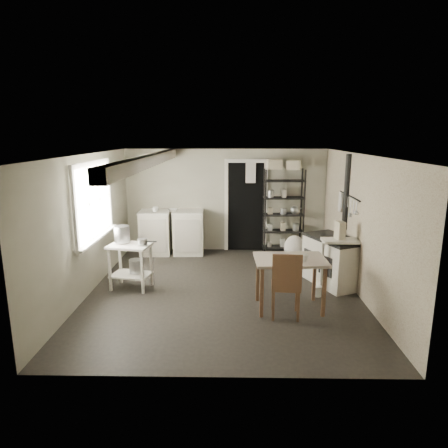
{
  "coord_description": "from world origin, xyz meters",
  "views": [
    {
      "loc": [
        0.13,
        -6.41,
        2.61
      ],
      "look_at": [
        0.0,
        0.3,
        1.1
      ],
      "focal_mm": 32.0,
      "sensor_mm": 36.0,
      "label": 1
    }
  ],
  "objects_px": {
    "base_cabinets": "(172,233)",
    "shelf_rack": "(283,211)",
    "stockpot": "(122,234)",
    "work_table": "(289,285)",
    "stove": "(332,260)",
    "flour_sack": "(294,249)",
    "chair": "(286,285)",
    "prep_table": "(131,266)"
  },
  "relations": [
    {
      "from": "shelf_rack",
      "to": "work_table",
      "type": "height_order",
      "value": "shelf_rack"
    },
    {
      "from": "base_cabinets",
      "to": "stove",
      "type": "height_order",
      "value": "base_cabinets"
    },
    {
      "from": "base_cabinets",
      "to": "flour_sack",
      "type": "bearing_deg",
      "value": -12.13
    },
    {
      "from": "base_cabinets",
      "to": "shelf_rack",
      "type": "bearing_deg",
      "value": 0.46
    },
    {
      "from": "chair",
      "to": "flour_sack",
      "type": "relative_size",
      "value": 1.87
    },
    {
      "from": "base_cabinets",
      "to": "stove",
      "type": "relative_size",
      "value": 1.36
    },
    {
      "from": "work_table",
      "to": "chair",
      "type": "bearing_deg",
      "value": -108.88
    },
    {
      "from": "base_cabinets",
      "to": "chair",
      "type": "xyz_separation_m",
      "value": [
        2.11,
        -3.13,
        0.02
      ]
    },
    {
      "from": "shelf_rack",
      "to": "chair",
      "type": "distance_m",
      "value": 3.31
    },
    {
      "from": "stove",
      "to": "chair",
      "type": "relative_size",
      "value": 1.08
    },
    {
      "from": "shelf_rack",
      "to": "flour_sack",
      "type": "xyz_separation_m",
      "value": [
        0.18,
        -0.58,
        -0.71
      ]
    },
    {
      "from": "base_cabinets",
      "to": "chair",
      "type": "relative_size",
      "value": 1.47
    },
    {
      "from": "work_table",
      "to": "stove",
      "type": "bearing_deg",
      "value": 49.09
    },
    {
      "from": "stove",
      "to": "work_table",
      "type": "height_order",
      "value": "stove"
    },
    {
      "from": "prep_table",
      "to": "stockpot",
      "type": "xyz_separation_m",
      "value": [
        -0.15,
        0.11,
        0.54
      ]
    },
    {
      "from": "shelf_rack",
      "to": "flour_sack",
      "type": "relative_size",
      "value": 3.51
    },
    {
      "from": "stockpot",
      "to": "flour_sack",
      "type": "distance_m",
      "value": 3.63
    },
    {
      "from": "shelf_rack",
      "to": "flour_sack",
      "type": "height_order",
      "value": "shelf_rack"
    },
    {
      "from": "prep_table",
      "to": "work_table",
      "type": "distance_m",
      "value": 2.72
    },
    {
      "from": "stove",
      "to": "work_table",
      "type": "relative_size",
      "value": 1.03
    },
    {
      "from": "shelf_rack",
      "to": "chair",
      "type": "bearing_deg",
      "value": -98.95
    },
    {
      "from": "base_cabinets",
      "to": "work_table",
      "type": "bearing_deg",
      "value": -54.85
    },
    {
      "from": "stockpot",
      "to": "chair",
      "type": "xyz_separation_m",
      "value": [
        2.67,
        -1.15,
        -0.45
      ]
    },
    {
      "from": "prep_table",
      "to": "stockpot",
      "type": "height_order",
      "value": "stockpot"
    },
    {
      "from": "stockpot",
      "to": "work_table",
      "type": "relative_size",
      "value": 0.27
    },
    {
      "from": "base_cabinets",
      "to": "chair",
      "type": "height_order",
      "value": "chair"
    },
    {
      "from": "base_cabinets",
      "to": "shelf_rack",
      "type": "height_order",
      "value": "shelf_rack"
    },
    {
      "from": "prep_table",
      "to": "work_table",
      "type": "xyz_separation_m",
      "value": [
        2.61,
        -0.77,
        -0.02
      ]
    },
    {
      "from": "stove",
      "to": "flour_sack",
      "type": "relative_size",
      "value": 2.02
    },
    {
      "from": "base_cabinets",
      "to": "work_table",
      "type": "height_order",
      "value": "base_cabinets"
    },
    {
      "from": "stove",
      "to": "work_table",
      "type": "distance_m",
      "value": 1.39
    },
    {
      "from": "prep_table",
      "to": "stove",
      "type": "bearing_deg",
      "value": 4.48
    },
    {
      "from": "stove",
      "to": "flour_sack",
      "type": "xyz_separation_m",
      "value": [
        -0.46,
        1.36,
        -0.2
      ]
    },
    {
      "from": "chair",
      "to": "flour_sack",
      "type": "bearing_deg",
      "value": 83.4
    },
    {
      "from": "prep_table",
      "to": "stove",
      "type": "distance_m",
      "value": 3.53
    },
    {
      "from": "prep_table",
      "to": "work_table",
      "type": "bearing_deg",
      "value": -16.48
    },
    {
      "from": "prep_table",
      "to": "flour_sack",
      "type": "xyz_separation_m",
      "value": [
        3.06,
        1.64,
        -0.16
      ]
    },
    {
      "from": "chair",
      "to": "flour_sack",
      "type": "xyz_separation_m",
      "value": [
        0.54,
        2.68,
        -0.25
      ]
    },
    {
      "from": "shelf_rack",
      "to": "work_table",
      "type": "distance_m",
      "value": 3.06
    },
    {
      "from": "stove",
      "to": "flour_sack",
      "type": "bearing_deg",
      "value": 84.64
    },
    {
      "from": "flour_sack",
      "to": "base_cabinets",
      "type": "bearing_deg",
      "value": 170.3
    },
    {
      "from": "work_table",
      "to": "chair",
      "type": "distance_m",
      "value": 0.3
    }
  ]
}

